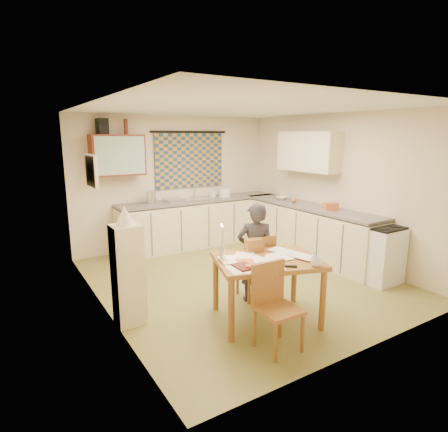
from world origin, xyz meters
TOP-DOWN VIEW (x-y plane):
  - floor at (0.00, 0.00)m, footprint 4.00×4.50m
  - ceiling at (0.00, 0.00)m, footprint 4.00×4.50m
  - wall_back at (0.00, 2.26)m, footprint 4.00×0.02m
  - wall_front at (0.00, -2.26)m, footprint 4.00×0.02m
  - wall_left at (-2.01, 0.00)m, footprint 0.02×4.50m
  - wall_right at (2.01, 0.00)m, footprint 0.02×4.50m
  - window_blind at (0.30, 2.22)m, footprint 1.45×0.03m
  - curtain_rod at (0.30, 2.20)m, footprint 1.60×0.04m
  - wall_cabinet at (-1.15, 2.08)m, footprint 0.90×0.34m
  - wall_cabinet_glass at (-1.15, 1.91)m, footprint 0.84×0.02m
  - upper_cabinet_right at (1.83, 0.55)m, footprint 0.34×1.30m
  - framed_print at (-1.97, 0.40)m, footprint 0.04×0.50m
  - print_canvas at (-1.95, 0.40)m, footprint 0.01×0.42m
  - counter_back at (0.40, 1.95)m, footprint 3.30×0.62m
  - counter_right at (1.70, 0.33)m, footprint 0.62×2.95m
  - stove at (1.70, -1.14)m, footprint 0.54×0.54m
  - sink at (0.32, 1.95)m, footprint 0.65×0.58m
  - tap at (0.34, 2.13)m, footprint 0.03×0.03m
  - dish_rack at (-0.19, 1.95)m, footprint 0.36×0.32m
  - kettle at (-0.63, 1.95)m, footprint 0.20×0.20m
  - mixing_bowl at (0.94, 1.95)m, footprint 0.27×0.27m
  - soap_bottle at (0.69, 2.00)m, footprint 0.12×0.12m
  - bowl at (1.70, 1.07)m, footprint 0.32×0.32m
  - orange_bag at (1.70, -0.16)m, footprint 0.26×0.23m
  - fruit_orange at (1.65, 0.68)m, footprint 0.10×0.10m
  - speaker at (-1.38, 2.08)m, footprint 0.18×0.22m
  - bottle_green at (-1.30, 2.08)m, footprint 0.07×0.07m
  - bottle_brown at (-0.98, 2.08)m, footprint 0.08×0.08m
  - dining_table at (-0.45, -1.20)m, footprint 1.38×1.20m
  - chair_far at (-0.20, -0.65)m, footprint 0.45×0.45m
  - chair_near at (-0.75, -1.76)m, footprint 0.40×0.40m
  - person at (-0.25, -0.71)m, footprint 0.74×0.71m
  - shelf_stand at (-1.84, -0.44)m, footprint 0.32×0.30m
  - lampshade at (-1.84, -0.44)m, footprint 0.20×0.20m
  - letter_rack at (-0.43, -0.93)m, footprint 0.23×0.13m
  - mug at (-0.16, -1.69)m, footprint 0.21×0.21m
  - magazine at (-0.95, -1.31)m, footprint 0.20×0.26m
  - book at (-0.86, -1.20)m, footprint 0.38×0.40m
  - orange_box at (-0.80, -1.38)m, footprint 0.14×0.13m
  - eyeglasses at (-0.41, -1.56)m, footprint 0.13×0.11m
  - candle_holder at (-0.92, -0.98)m, footprint 0.08×0.08m
  - candle at (-0.94, -1.02)m, footprint 0.03×0.03m
  - candle_flame at (-0.93, -0.99)m, footprint 0.02×0.02m
  - papers at (-0.56, -1.20)m, footprint 1.12×0.76m

SIDE VIEW (x-z plane):
  - floor at x=0.00m, z-range -0.02..0.00m
  - chair_near at x=-0.75m, z-range -0.17..0.71m
  - chair_far at x=-0.20m, z-range -0.17..0.71m
  - dining_table at x=-0.45m, z-range 0.00..0.75m
  - stove at x=1.70m, z-range 0.00..0.84m
  - counter_right at x=1.70m, z-range -0.01..0.91m
  - counter_back at x=0.40m, z-range -0.01..0.91m
  - shelf_stand at x=-1.84m, z-range 0.00..1.16m
  - person at x=-0.25m, z-range 0.00..1.31m
  - eyeglasses at x=-0.41m, z-range 0.75..0.77m
  - papers at x=-0.56m, z-range 0.75..0.77m
  - book at x=-0.86m, z-range 0.75..0.77m
  - magazine at x=-0.95m, z-range 0.75..0.77m
  - orange_box at x=-0.80m, z-range 0.75..0.79m
  - mug at x=-0.16m, z-range 0.75..0.85m
  - letter_rack at x=-0.43m, z-range 0.75..0.91m
  - candle_holder at x=-0.92m, z-range 0.75..0.93m
  - sink at x=0.32m, z-range 0.83..0.93m
  - bowl at x=1.70m, z-range 0.92..0.97m
  - dish_rack at x=-0.19m, z-range 0.92..0.98m
  - fruit_orange at x=1.65m, z-range 0.92..1.02m
  - orange_bag at x=1.70m, z-range 0.92..1.04m
  - mixing_bowl at x=0.94m, z-range 0.92..1.08m
  - soap_bottle at x=0.69m, z-range 0.92..1.09m
  - kettle at x=-0.63m, z-range 0.92..1.16m
  - candle at x=-0.94m, z-range 0.93..1.15m
  - tap at x=0.34m, z-range 0.92..1.20m
  - candle_flame at x=-0.93m, z-range 1.15..1.17m
  - wall_back at x=0.00m, z-range 0.00..2.50m
  - wall_front at x=0.00m, z-range 0.00..2.50m
  - wall_left at x=-2.01m, z-range 0.00..2.50m
  - wall_right at x=2.01m, z-range 0.00..2.50m
  - lampshade at x=-1.84m, z-range 1.16..1.38m
  - window_blind at x=0.30m, z-range 1.12..2.17m
  - framed_print at x=-1.97m, z-range 1.50..1.90m
  - print_canvas at x=-1.95m, z-range 1.54..1.86m
  - wall_cabinet at x=-1.15m, z-range 1.45..2.15m
  - wall_cabinet_glass at x=-1.15m, z-range 1.48..2.12m
  - upper_cabinet_right at x=1.83m, z-range 1.50..2.20m
  - curtain_rod at x=0.30m, z-range 2.18..2.22m
  - speaker at x=-1.38m, z-range 2.15..2.41m
  - bottle_green at x=-1.30m, z-range 2.15..2.41m
  - bottle_brown at x=-0.98m, z-range 2.15..2.41m
  - ceiling at x=0.00m, z-range 2.50..2.52m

